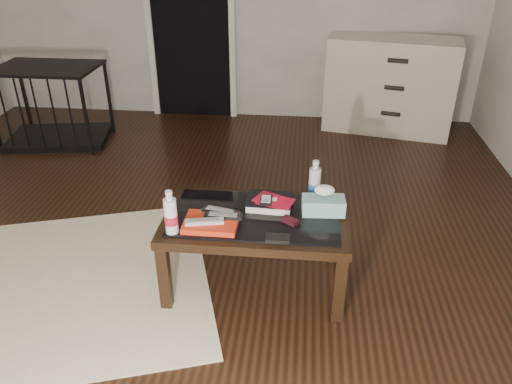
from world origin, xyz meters
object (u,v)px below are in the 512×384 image
at_px(pet_crate, 56,118).
at_px(textbook, 270,202).
at_px(dresser, 390,85).
at_px(tissue_box, 323,205).
at_px(water_bottle_right, 315,180).
at_px(coffee_table, 256,225).
at_px(water_bottle_left, 171,212).

relative_size(pet_crate, textbook, 3.96).
bearing_deg(dresser, tissue_box, -94.00).
bearing_deg(water_bottle_right, coffee_table, -145.97).
xyz_separation_m(coffee_table, tissue_box, (0.36, 0.06, 0.11)).
relative_size(pet_crate, water_bottle_left, 4.16).
height_order(coffee_table, dresser, dresser).
bearing_deg(water_bottle_right, water_bottle_left, -149.76).
height_order(water_bottle_right, tissue_box, water_bottle_right).
bearing_deg(coffee_table, dresser, 67.56).
height_order(coffee_table, water_bottle_left, water_bottle_left).
height_order(pet_crate, tissue_box, pet_crate).
bearing_deg(water_bottle_right, dresser, 72.45).
xyz_separation_m(water_bottle_left, water_bottle_right, (0.72, 0.42, 0.00)).
bearing_deg(tissue_box, water_bottle_left, -164.37).
distance_m(textbook, water_bottle_left, 0.58).
bearing_deg(pet_crate, dresser, 1.37).
bearing_deg(dresser, coffee_table, -100.95).
distance_m(coffee_table, water_bottle_left, 0.49).
xyz_separation_m(pet_crate, water_bottle_right, (2.40, -1.72, 0.35)).
xyz_separation_m(textbook, tissue_box, (0.29, -0.04, 0.02)).
xyz_separation_m(coffee_table, textbook, (0.07, 0.10, 0.09)).
bearing_deg(water_bottle_left, textbook, 33.14).
xyz_separation_m(coffee_table, water_bottle_left, (-0.41, -0.21, 0.18)).
height_order(dresser, tissue_box, dresser).
bearing_deg(pet_crate, water_bottle_right, -45.49).
xyz_separation_m(pet_crate, textbook, (2.15, -1.83, 0.25)).
distance_m(water_bottle_left, tissue_box, 0.82).
relative_size(dresser, water_bottle_left, 5.36).
bearing_deg(pet_crate, coffee_table, -52.67).
height_order(water_bottle_left, water_bottle_right, same).
xyz_separation_m(dresser, textbook, (-0.99, -2.45, 0.03)).
height_order(textbook, water_bottle_left, water_bottle_left).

